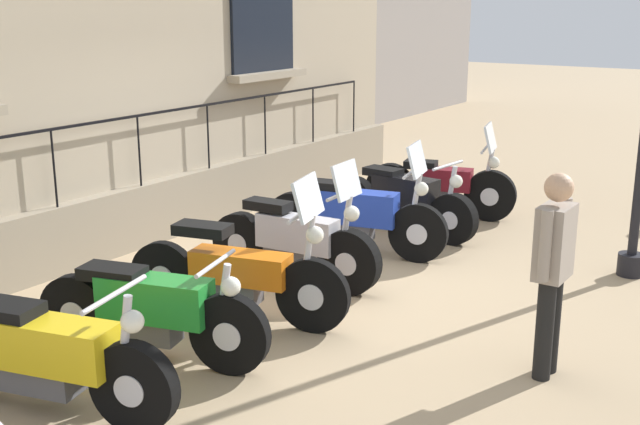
{
  "coord_description": "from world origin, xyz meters",
  "views": [
    {
      "loc": [
        4.52,
        -6.45,
        2.87
      ],
      "look_at": [
        0.23,
        0.0,
        0.8
      ],
      "focal_mm": 44.54,
      "sensor_mm": 36.0,
      "label": 1
    }
  ],
  "objects": [
    {
      "name": "motorcycle_yellow",
      "position": [
        0.06,
        -3.23,
        0.43
      ],
      "size": [
        2.04,
        0.82,
        1.01
      ],
      "color": "black",
      "rests_on": "ground_plane"
    },
    {
      "name": "motorcycle_orange",
      "position": [
        0.1,
        -1.15,
        0.45
      ],
      "size": [
        2.14,
        0.79,
        1.41
      ],
      "color": "black",
      "rests_on": "ground_plane"
    },
    {
      "name": "motorcycle_maroon",
      "position": [
        0.05,
        3.25,
        0.43
      ],
      "size": [
        2.04,
        0.8,
        1.31
      ],
      "color": "black",
      "rests_on": "ground_plane"
    },
    {
      "name": "motorcycle_green",
      "position": [
        0.05,
        -2.21,
        0.44
      ],
      "size": [
        2.03,
        0.82,
        0.93
      ],
      "color": "black",
      "rests_on": "ground_plane"
    },
    {
      "name": "ground_plane",
      "position": [
        0.0,
        0.0,
        0.0
      ],
      "size": [
        60.0,
        60.0,
        0.0
      ],
      "primitive_type": "plane",
      "color": "tan"
    },
    {
      "name": "pedestrian_standing",
      "position": [
        2.81,
        -0.66,
        0.92
      ],
      "size": [
        0.22,
        0.53,
        1.64
      ],
      "color": "black",
      "rests_on": "ground_plane"
    },
    {
      "name": "motorcycle_blue",
      "position": [
        -0.03,
        1.15,
        0.46
      ],
      "size": [
        2.17,
        0.75,
        1.36
      ],
      "color": "black",
      "rests_on": "ground_plane"
    },
    {
      "name": "motorcycle_black",
      "position": [
        0.01,
        2.22,
        0.42
      ],
      "size": [
        2.12,
        0.66,
        0.98
      ],
      "color": "black",
      "rests_on": "ground_plane"
    },
    {
      "name": "motorcycle_silver",
      "position": [
        -0.06,
        -0.03,
        0.43
      ],
      "size": [
        2.0,
        0.56,
        1.35
      ],
      "color": "black",
      "rests_on": "ground_plane"
    }
  ]
}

